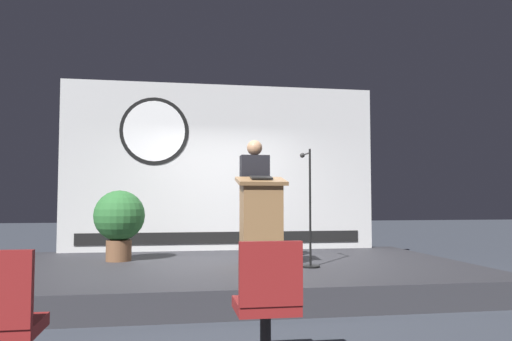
# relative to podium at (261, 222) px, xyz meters

# --- Properties ---
(ground_plane) EXTENTS (40.00, 40.00, 0.00)m
(ground_plane) POSITION_rel_podium_xyz_m (-0.29, 0.39, -0.89)
(ground_plane) COLOR #383D47
(stage_platform) EXTENTS (6.40, 4.00, 0.30)m
(stage_platform) POSITION_rel_podium_xyz_m (-0.29, 0.39, -0.74)
(stage_platform) COLOR #333338
(stage_platform) RESTS_ON ground
(banner_display) EXTENTS (5.48, 0.12, 2.91)m
(banner_display) POSITION_rel_podium_xyz_m (-0.32, 2.24, 0.87)
(banner_display) COLOR silver
(banner_display) RESTS_ON stage_platform
(podium) EXTENTS (0.64, 0.50, 1.20)m
(podium) POSITION_rel_podium_xyz_m (0.00, 0.00, 0.00)
(podium) COLOR olive
(podium) RESTS_ON stage_platform
(speaker_person) EXTENTS (0.40, 0.26, 1.73)m
(speaker_person) POSITION_rel_podium_xyz_m (-0.01, 0.48, 0.29)
(speaker_person) COLOR black
(speaker_person) RESTS_ON stage_platform
(microphone_stand) EXTENTS (0.24, 0.54, 1.55)m
(microphone_stand) POSITION_rel_podium_xyz_m (0.63, -0.10, -0.04)
(microphone_stand) COLOR black
(microphone_stand) RESTS_ON stage_platform
(potted_plant) EXTENTS (0.73, 0.73, 1.01)m
(potted_plant) POSITION_rel_podium_xyz_m (-1.91, 0.95, 0.02)
(potted_plant) COLOR brown
(potted_plant) RESTS_ON stage_platform
(audience_chair_right) EXTENTS (0.44, 0.45, 0.89)m
(audience_chair_right) POSITION_rel_podium_xyz_m (-0.48, -2.94, -0.39)
(audience_chair_right) COLOR black
(audience_chair_right) RESTS_ON ground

